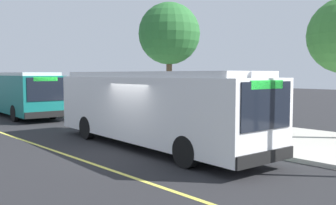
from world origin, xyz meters
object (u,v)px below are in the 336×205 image
(transit_bus_main, at_px, (152,106))
(waiting_bench, at_px, (215,119))
(route_sign_post, at_px, (237,97))
(pedestrian_commuter, at_px, (169,107))
(transit_bus_second, at_px, (17,92))

(transit_bus_main, xyz_separation_m, waiting_bench, (-0.98, 4.85, -0.98))
(route_sign_post, xyz_separation_m, pedestrian_commuter, (-5.49, 1.31, -0.84))
(route_sign_post, height_order, pedestrian_commuter, route_sign_post)
(transit_bus_second, height_order, route_sign_post, same)
(transit_bus_main, height_order, waiting_bench, transit_bus_main)
(transit_bus_second, xyz_separation_m, waiting_bench, (13.92, 4.59, -0.98))
(waiting_bench, bearing_deg, transit_bus_second, -161.76)
(route_sign_post, relative_size, pedestrian_commuter, 1.66)
(transit_bus_second, relative_size, route_sign_post, 3.97)
(route_sign_post, bearing_deg, pedestrian_commuter, 166.58)
(waiting_bench, height_order, route_sign_post, route_sign_post)
(transit_bus_main, height_order, pedestrian_commuter, transit_bus_main)
(transit_bus_main, bearing_deg, transit_bus_second, 178.98)
(transit_bus_second, distance_m, route_sign_post, 17.11)
(pedestrian_commuter, bearing_deg, transit_bus_main, -49.08)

